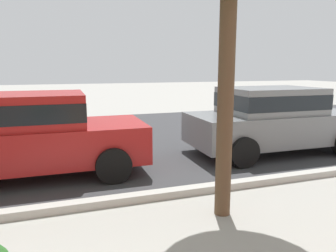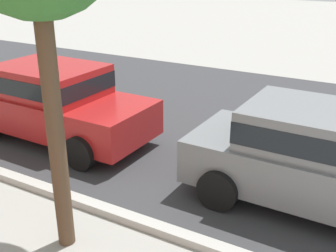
% 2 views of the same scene
% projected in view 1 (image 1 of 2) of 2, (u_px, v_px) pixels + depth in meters
% --- Properties ---
extents(parked_car_red, '(4.12, 1.97, 1.56)m').
position_uv_depth(parked_car_red, '(30.00, 132.00, 5.98)').
color(parked_car_red, '#B21E1E').
rests_on(parked_car_red, ground).
extents(parked_car_grey, '(4.12, 1.97, 1.56)m').
position_uv_depth(parked_car_grey, '(273.00, 118.00, 7.69)').
color(parked_car_grey, slate).
rests_on(parked_car_grey, ground).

